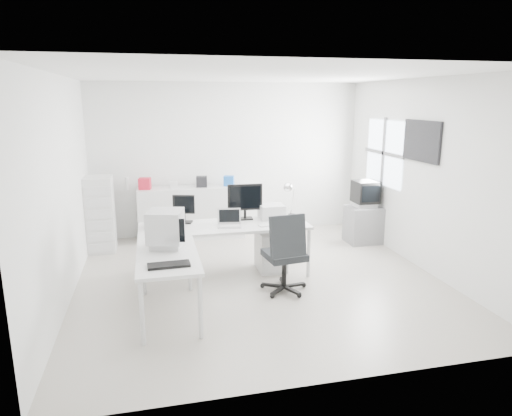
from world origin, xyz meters
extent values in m
cube|color=silver|center=(0.00, 0.00, 0.00)|extent=(5.00, 5.00, 0.01)
cube|color=white|center=(0.00, 0.00, 2.80)|extent=(5.00, 5.00, 0.01)
cube|color=silver|center=(0.00, 2.50, 1.40)|extent=(5.00, 0.02, 2.80)
cube|color=silver|center=(-2.50, 0.00, 1.40)|extent=(0.02, 5.00, 2.80)
cube|color=silver|center=(2.50, 0.00, 1.40)|extent=(0.02, 5.00, 2.80)
cube|color=silver|center=(0.27, 0.36, 0.30)|extent=(0.40, 0.50, 0.60)
cube|color=black|center=(-1.28, 0.41, 0.83)|extent=(0.49, 0.41, 0.16)
cube|color=silver|center=(0.22, 0.16, 0.76)|extent=(0.40, 0.20, 0.02)
sphere|color=silver|center=(0.52, 0.21, 0.78)|extent=(0.06, 0.06, 0.06)
cube|color=silver|center=(0.32, 0.53, 0.85)|extent=(0.37, 0.32, 0.21)
cube|color=black|center=(-1.28, -1.19, 0.77)|extent=(0.46, 0.20, 0.03)
cube|color=slate|center=(2.22, 1.28, 0.33)|extent=(0.60, 0.49, 0.65)
cube|color=silver|center=(-0.74, 2.24, 0.48)|extent=(1.90, 0.48, 0.95)
cube|color=red|center=(-1.54, 2.24, 1.05)|extent=(0.23, 0.21, 0.20)
cube|color=silver|center=(-1.04, 2.24, 1.01)|extent=(0.13, 0.12, 0.12)
cube|color=black|center=(-0.54, 2.24, 1.05)|extent=(0.21, 0.20, 0.19)
cube|color=blue|center=(-0.04, 2.24, 1.04)|extent=(0.22, 0.20, 0.18)
cylinder|color=silver|center=(-1.84, 2.28, 1.06)|extent=(0.07, 0.07, 0.22)
cube|color=silver|center=(-2.28, 1.87, 0.63)|extent=(0.44, 0.53, 1.26)
camera|label=1|loc=(-1.42, -5.89, 2.50)|focal=32.00mm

